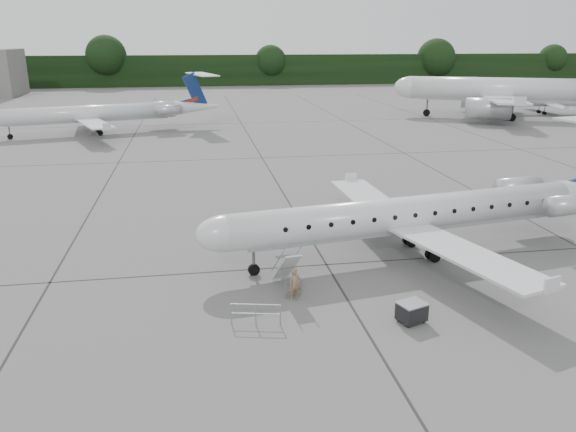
{
  "coord_description": "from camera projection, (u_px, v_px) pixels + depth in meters",
  "views": [
    {
      "loc": [
        -12.16,
        -26.15,
        12.28
      ],
      "look_at": [
        -6.99,
        4.83,
        2.3
      ],
      "focal_mm": 35.0,
      "sensor_mm": 36.0,
      "label": 1
    }
  ],
  "objects": [
    {
      "name": "main_regional_jet",
      "position": [
        410.0,
        197.0,
        32.22
      ],
      "size": [
        30.62,
        24.19,
        7.12
      ],
      "primitive_type": null,
      "rotation": [
        0.0,
        0.0,
        0.16
      ],
      "color": "silver",
      "rests_on": "ground"
    },
    {
      "name": "passenger",
      "position": [
        295.0,
        284.0,
        27.36
      ],
      "size": [
        0.66,
        0.49,
        1.62
      ],
      "primitive_type": "imported",
      "rotation": [
        0.0,
        0.0,
        0.19
      ],
      "color": "#7F6345",
      "rests_on": "ground"
    },
    {
      "name": "safety_railing",
      "position": [
        256.0,
        315.0,
        25.02
      ],
      "size": [
        2.16,
        0.56,
        1.0
      ],
      "primitive_type": null,
      "rotation": [
        0.0,
        0.0,
        -0.22
      ],
      "color": "gray",
      "rests_on": "ground"
    },
    {
      "name": "treeline",
      "position": [
        237.0,
        70.0,
        151.2
      ],
      "size": [
        260.0,
        4.0,
        8.0
      ],
      "primitive_type": "cube",
      "color": "black",
      "rests_on": "ground"
    },
    {
      "name": "ground",
      "position": [
        430.0,
        277.0,
        30.21
      ],
      "size": [
        320.0,
        320.0,
        0.0
      ],
      "primitive_type": "plane",
      "color": "slate",
      "rests_on": "ground"
    },
    {
      "name": "bg_regional_left",
      "position": [
        88.0,
        105.0,
        73.86
      ],
      "size": [
        33.34,
        27.42,
        7.64
      ],
      "primitive_type": null,
      "rotation": [
        0.0,
        0.0,
        0.25
      ],
      "color": "silver",
      "rests_on": "ground"
    },
    {
      "name": "airstair",
      "position": [
        286.0,
        269.0,
        28.45
      ],
      "size": [
        1.21,
        2.44,
        2.23
      ],
      "primitive_type": null,
      "rotation": [
        0.0,
        0.0,
        0.16
      ],
      "color": "silver",
      "rests_on": "ground"
    },
    {
      "name": "bg_narrowbody",
      "position": [
        502.0,
        78.0,
        87.83
      ],
      "size": [
        42.7,
        37.6,
        12.72
      ],
      "primitive_type": null,
      "rotation": [
        0.0,
        0.0,
        -0.41
      ],
      "color": "silver",
      "rests_on": "ground"
    },
    {
      "name": "baggage_cart",
      "position": [
        412.0,
        312.0,
        25.27
      ],
      "size": [
        1.42,
        1.28,
        1.01
      ],
      "primitive_type": null,
      "rotation": [
        0.0,
        0.0,
        0.34
      ],
      "color": "black",
      "rests_on": "ground"
    },
    {
      "name": "bg_regional_right",
      "position": [
        548.0,
        96.0,
        94.27
      ],
      "size": [
        25.02,
        19.66,
        5.99
      ],
      "primitive_type": null,
      "rotation": [
        0.0,
        0.0,
        2.99
      ],
      "color": "silver",
      "rests_on": "ground"
    }
  ]
}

